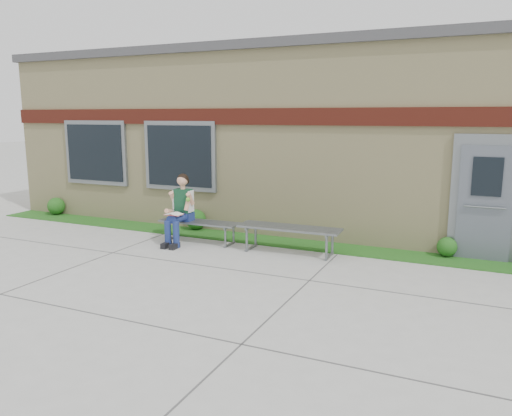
% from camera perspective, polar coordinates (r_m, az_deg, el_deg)
% --- Properties ---
extents(ground, '(80.00, 80.00, 0.00)m').
position_cam_1_polar(ground, '(8.09, -1.83, -8.40)').
color(ground, '#9E9E99').
rests_on(ground, ground).
extents(grass_strip, '(16.00, 0.80, 0.02)m').
position_cam_1_polar(grass_strip, '(10.38, 4.53, -4.08)').
color(grass_strip, '#194A13').
rests_on(grass_strip, ground).
extents(school_building, '(16.20, 6.22, 4.20)m').
position_cam_1_polar(school_building, '(13.30, 9.69, 8.14)').
color(school_building, beige).
rests_on(school_building, ground).
extents(bench_left, '(1.75, 0.53, 0.45)m').
position_cam_1_polar(bench_left, '(10.49, -6.47, -2.06)').
color(bench_left, slate).
rests_on(bench_left, ground).
extents(bench_right, '(2.01, 0.61, 0.52)m').
position_cam_1_polar(bench_right, '(9.63, 3.82, -2.84)').
color(bench_right, slate).
rests_on(bench_right, ground).
extents(girl, '(0.55, 0.90, 1.44)m').
position_cam_1_polar(girl, '(10.40, -8.68, -0.04)').
color(girl, navy).
rests_on(girl, ground).
extents(shrub_west, '(0.45, 0.45, 0.45)m').
position_cam_1_polar(shrub_west, '(14.32, -21.87, 0.21)').
color(shrub_west, '#194A13').
rests_on(shrub_west, grass_strip).
extents(shrub_mid, '(0.47, 0.47, 0.47)m').
position_cam_1_polar(shrub_mid, '(11.62, -6.89, -1.32)').
color(shrub_mid, '#194A13').
rests_on(shrub_mid, grass_strip).
extents(shrub_east, '(0.37, 0.37, 0.37)m').
position_cam_1_polar(shrub_east, '(10.02, 20.99, -4.16)').
color(shrub_east, '#194A13').
rests_on(shrub_east, grass_strip).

